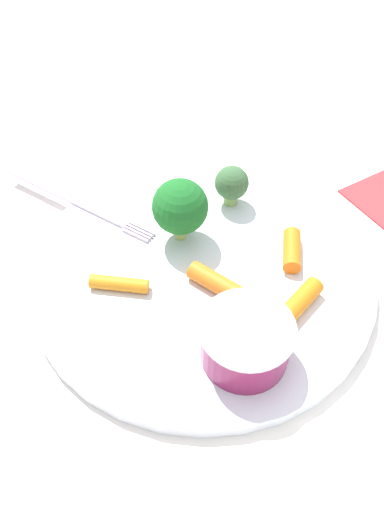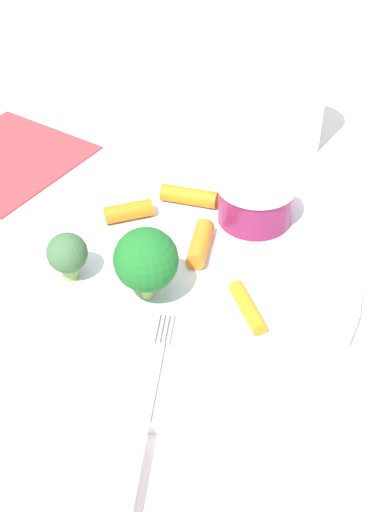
{
  "view_description": "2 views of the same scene",
  "coord_description": "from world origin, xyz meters",
  "px_view_note": "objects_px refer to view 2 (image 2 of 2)",
  "views": [
    {
      "loc": [
        -0.25,
        0.11,
        0.32
      ],
      "look_at": [
        0.01,
        0.01,
        0.02
      ],
      "focal_mm": 34.58,
      "sensor_mm": 36.0,
      "label": 1
    },
    {
      "loc": [
        0.28,
        0.27,
        0.36
      ],
      "look_at": [
        -0.01,
        0.0,
        0.02
      ],
      "focal_mm": 46.72,
      "sensor_mm": 36.0,
      "label": 2
    }
  ],
  "objects_px": {
    "sauce_cup": "(256,201)",
    "carrot_stick_1": "(129,211)",
    "broccoli_floret_0": "(146,260)",
    "broccoli_floret_1": "(67,254)",
    "carrot_stick_3": "(189,196)",
    "carrot_stick_2": "(244,311)",
    "plate": "(176,274)",
    "carrot_stick_0": "(201,244)",
    "napkin": "(4,159)",
    "drinking_glass": "(290,96)",
    "fork": "(147,411)"
  },
  "relations": [
    {
      "from": "carrot_stick_3",
      "to": "napkin",
      "type": "distance_m",
      "value": 0.2
    },
    {
      "from": "carrot_stick_0",
      "to": "drinking_glass",
      "type": "bearing_deg",
      "value": -163.67
    },
    {
      "from": "broccoli_floret_0",
      "to": "carrot_stick_0",
      "type": "height_order",
      "value": "broccoli_floret_0"
    },
    {
      "from": "fork",
      "to": "napkin",
      "type": "distance_m",
      "value": 0.35
    },
    {
      "from": "carrot_stick_1",
      "to": "napkin",
      "type": "xyz_separation_m",
      "value": [
        0.01,
        -0.17,
        -0.02
      ]
    },
    {
      "from": "carrot_stick_0",
      "to": "sauce_cup",
      "type": "bearing_deg",
      "value": 175.65
    },
    {
      "from": "broccoli_floret_1",
      "to": "drinking_glass",
      "type": "relative_size",
      "value": 0.36
    },
    {
      "from": "carrot_stick_1",
      "to": "carrot_stick_3",
      "type": "xyz_separation_m",
      "value": [
        -0.05,
        0.02,
        0.0
      ]
    },
    {
      "from": "carrot_stick_1",
      "to": "carrot_stick_0",
      "type": "bearing_deg",
      "value": 96.74
    },
    {
      "from": "broccoli_floret_1",
      "to": "carrot_stick_1",
      "type": "bearing_deg",
      "value": -166.4
    },
    {
      "from": "carrot_stick_1",
      "to": "plate",
      "type": "bearing_deg",
      "value": 74.93
    },
    {
      "from": "plate",
      "to": "broccoli_floret_0",
      "type": "relative_size",
      "value": 4.83
    },
    {
      "from": "broccoli_floret_0",
      "to": "fork",
      "type": "height_order",
      "value": "broccoli_floret_0"
    },
    {
      "from": "fork",
      "to": "sauce_cup",
      "type": "bearing_deg",
      "value": -159.93
    },
    {
      "from": "carrot_stick_2",
      "to": "fork",
      "type": "xyz_separation_m",
      "value": [
        0.11,
        0.01,
        -0.0
      ]
    },
    {
      "from": "carrot_stick_0",
      "to": "carrot_stick_1",
      "type": "distance_m",
      "value": 0.07
    },
    {
      "from": "broccoli_floret_1",
      "to": "carrot_stick_3",
      "type": "bearing_deg",
      "value": 178.48
    },
    {
      "from": "broccoli_floret_1",
      "to": "carrot_stick_0",
      "type": "distance_m",
      "value": 0.11
    },
    {
      "from": "carrot_stick_1",
      "to": "napkin",
      "type": "height_order",
      "value": "carrot_stick_1"
    },
    {
      "from": "broccoli_floret_0",
      "to": "carrot_stick_0",
      "type": "xyz_separation_m",
      "value": [
        -0.06,
        -0.0,
        -0.03
      ]
    },
    {
      "from": "broccoli_floret_1",
      "to": "carrot_stick_0",
      "type": "xyz_separation_m",
      "value": [
        -0.09,
        0.05,
        -0.02
      ]
    },
    {
      "from": "broccoli_floret_1",
      "to": "carrot_stick_3",
      "type": "height_order",
      "value": "broccoli_floret_1"
    },
    {
      "from": "broccoli_floret_1",
      "to": "carrot_stick_1",
      "type": "xyz_separation_m",
      "value": [
        -0.08,
        -0.02,
        -0.02
      ]
    },
    {
      "from": "napkin",
      "to": "carrot_stick_0",
      "type": "bearing_deg",
      "value": 93.98
    },
    {
      "from": "broccoli_floret_0",
      "to": "broccoli_floret_1",
      "type": "bearing_deg",
      "value": -67.13
    },
    {
      "from": "carrot_stick_1",
      "to": "napkin",
      "type": "relative_size",
      "value": 0.29
    },
    {
      "from": "fork",
      "to": "drinking_glass",
      "type": "bearing_deg",
      "value": -157.84
    },
    {
      "from": "carrot_stick_3",
      "to": "fork",
      "type": "xyz_separation_m",
      "value": [
        0.18,
        0.13,
        -0.01
      ]
    },
    {
      "from": "carrot_stick_1",
      "to": "fork",
      "type": "xyz_separation_m",
      "value": [
        0.13,
        0.15,
        -0.01
      ]
    },
    {
      "from": "sauce_cup",
      "to": "broccoli_floret_1",
      "type": "distance_m",
      "value": 0.16
    },
    {
      "from": "drinking_glass",
      "to": "napkin",
      "type": "distance_m",
      "value": 0.29
    },
    {
      "from": "carrot_stick_2",
      "to": "carrot_stick_3",
      "type": "height_order",
      "value": "carrot_stick_3"
    },
    {
      "from": "napkin",
      "to": "drinking_glass",
      "type": "bearing_deg",
      "value": 138.19
    },
    {
      "from": "plate",
      "to": "carrot_stick_1",
      "type": "distance_m",
      "value": 0.08
    },
    {
      "from": "sauce_cup",
      "to": "carrot_stick_1",
      "type": "distance_m",
      "value": 0.11
    },
    {
      "from": "carrot_stick_0",
      "to": "plate",
      "type": "bearing_deg",
      "value": -1.38
    },
    {
      "from": "broccoli_floret_0",
      "to": "carrot_stick_1",
      "type": "xyz_separation_m",
      "value": [
        -0.06,
        -0.08,
        -0.03
      ]
    },
    {
      "from": "broccoli_floret_0",
      "to": "fork",
      "type": "distance_m",
      "value": 0.11
    },
    {
      "from": "carrot_stick_1",
      "to": "carrot_stick_2",
      "type": "xyz_separation_m",
      "value": [
        0.02,
        0.15,
        -0.0
      ]
    },
    {
      "from": "carrot_stick_1",
      "to": "carrot_stick_2",
      "type": "bearing_deg",
      "value": 80.47
    },
    {
      "from": "napkin",
      "to": "fork",
      "type": "bearing_deg",
      "value": 69.37
    },
    {
      "from": "drinking_glass",
      "to": "plate",
      "type": "bearing_deg",
      "value": 14.16
    },
    {
      "from": "carrot_stick_3",
      "to": "plate",
      "type": "bearing_deg",
      "value": 35.66
    },
    {
      "from": "plate",
      "to": "carrot_stick_1",
      "type": "height_order",
      "value": "carrot_stick_1"
    },
    {
      "from": "plate",
      "to": "drinking_glass",
      "type": "relative_size",
      "value": 2.6
    },
    {
      "from": "sauce_cup",
      "to": "carrot_stick_1",
      "type": "bearing_deg",
      "value": -47.66
    },
    {
      "from": "broccoli_floret_0",
      "to": "napkin",
      "type": "relative_size",
      "value": 0.42
    },
    {
      "from": "sauce_cup",
      "to": "carrot_stick_1",
      "type": "xyz_separation_m",
      "value": [
        0.07,
        -0.08,
        -0.01
      ]
    },
    {
      "from": "broccoli_floret_1",
      "to": "napkin",
      "type": "distance_m",
      "value": 0.21
    },
    {
      "from": "broccoli_floret_0",
      "to": "carrot_stick_3",
      "type": "relative_size",
      "value": 1.2
    }
  ]
}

